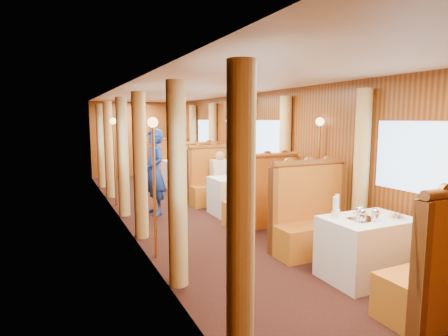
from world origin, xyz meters
TOP-DOWN VIEW (x-y plane):
  - floor at (0.00, 0.00)m, footprint 3.00×12.00m
  - ceiling at (0.00, 0.00)m, footprint 3.00×12.00m
  - wall_far at (0.00, 6.00)m, footprint 3.00×0.01m
  - wall_left at (-1.50, 0.00)m, footprint 0.01×12.00m
  - wall_right at (1.50, 0.00)m, footprint 0.01×12.00m
  - doorway_far at (0.00, 5.97)m, footprint 0.80×0.04m
  - table_near at (0.75, -3.50)m, footprint 1.05×0.72m
  - banquette_near_fwd at (0.75, -4.51)m, footprint 1.30×0.55m
  - banquette_near_aft at (0.75, -2.49)m, footprint 1.30×0.55m
  - table_mid at (0.75, 0.00)m, footprint 1.05×0.72m
  - banquette_mid_fwd at (0.75, -1.01)m, footprint 1.30×0.55m
  - banquette_mid_aft at (0.75, 1.01)m, footprint 1.30×0.55m
  - table_far at (0.75, 3.50)m, footprint 1.05×0.72m
  - banquette_far_fwd at (0.75, 2.49)m, footprint 1.30×0.55m
  - banquette_far_aft at (0.75, 4.51)m, footprint 1.30×0.55m
  - tea_tray at (0.62, -3.56)m, footprint 0.36×0.28m
  - teapot_left at (0.53, -3.61)m, footprint 0.15×0.11m
  - teapot_right at (0.69, -3.65)m, footprint 0.16×0.12m
  - teapot_back at (0.62, -3.48)m, footprint 0.17×0.14m
  - fruit_plate at (1.04, -3.66)m, footprint 0.23×0.23m
  - cup_inboard at (0.35, -3.36)m, footprint 0.08×0.08m
  - cup_outboard at (0.47, -3.26)m, footprint 0.08×0.08m
  - rose_vase_mid at (0.74, 0.03)m, footprint 0.06×0.06m
  - rose_vase_far at (0.74, 3.50)m, footprint 0.06×0.06m
  - window_left_near at (-1.49, -3.50)m, footprint 0.01×1.20m
  - curtain_left_near_a at (-1.38, -4.28)m, footprint 0.22×0.22m
  - curtain_left_near_b at (-1.38, -2.72)m, footprint 0.22×0.22m
  - window_right_near at (1.49, -3.50)m, footprint 0.01×1.20m
  - curtain_right_near_b at (1.38, -2.72)m, footprint 0.22×0.22m
  - window_left_mid at (-1.49, 0.00)m, footprint 0.01×1.20m
  - curtain_left_mid_a at (-1.38, -0.78)m, footprint 0.22×0.22m
  - curtain_left_mid_b at (-1.38, 0.78)m, footprint 0.22×0.22m
  - window_right_mid at (1.49, 0.00)m, footprint 0.01×1.20m
  - curtain_right_mid_a at (1.38, -0.78)m, footprint 0.22×0.22m
  - curtain_right_mid_b at (1.38, 0.78)m, footprint 0.22×0.22m
  - window_left_far at (-1.49, 3.50)m, footprint 0.01×1.20m
  - curtain_left_far_a at (-1.38, 2.72)m, footprint 0.22×0.22m
  - curtain_left_far_b at (-1.38, 4.28)m, footprint 0.22×0.22m
  - window_right_far at (1.49, 3.50)m, footprint 0.01×1.20m
  - curtain_right_far_a at (1.38, 2.72)m, footprint 0.22×0.22m
  - curtain_right_far_b at (1.38, 4.28)m, footprint 0.22×0.22m
  - sconce_left_fore at (-1.40, -1.75)m, footprint 0.14×0.14m
  - sconce_right_fore at (1.40, -1.75)m, footprint 0.14×0.14m
  - sconce_left_aft at (-1.40, 1.75)m, footprint 0.14×0.14m
  - sconce_right_aft at (1.40, 1.75)m, footprint 0.14×0.14m
  - steward at (-0.78, 0.64)m, footprint 0.50×0.68m
  - passenger at (0.75, 0.81)m, footprint 0.40×0.44m

SIDE VIEW (x-z plane):
  - floor at x=0.00m, z-range -0.01..0.01m
  - table_near at x=0.75m, z-range 0.00..0.75m
  - table_mid at x=0.75m, z-range 0.00..0.75m
  - table_far at x=0.75m, z-range 0.00..0.75m
  - banquette_near_fwd at x=0.75m, z-range -0.25..1.09m
  - banquette_near_aft at x=0.75m, z-range -0.25..1.09m
  - banquette_mid_fwd at x=0.75m, z-range -0.25..1.09m
  - banquette_mid_aft at x=0.75m, z-range -0.25..1.09m
  - banquette_far_fwd at x=0.75m, z-range -0.25..1.09m
  - banquette_far_aft at x=0.75m, z-range -0.25..1.09m
  - passenger at x=0.75m, z-range 0.36..1.12m
  - tea_tray at x=0.62m, z-range 0.75..0.76m
  - fruit_plate at x=1.04m, z-range 0.74..0.80m
  - teapot_back at x=0.62m, z-range 0.75..0.87m
  - teapot_right at x=0.69m, z-range 0.75..0.87m
  - teapot_left at x=0.53m, z-range 0.75..0.87m
  - cup_inboard at x=0.35m, z-range 0.72..0.99m
  - cup_outboard at x=0.47m, z-range 0.72..0.99m
  - steward at x=-0.78m, z-range 0.00..1.73m
  - rose_vase_mid at x=0.74m, z-range 0.75..1.11m
  - rose_vase_far at x=0.74m, z-range 0.75..1.11m
  - doorway_far at x=0.00m, z-range 0.00..2.00m
  - curtain_left_near_a at x=-1.38m, z-range 0.00..2.35m
  - curtain_left_near_b at x=-1.38m, z-range 0.00..2.35m
  - curtain_right_near_b at x=1.38m, z-range 0.00..2.35m
  - curtain_left_mid_a at x=-1.38m, z-range 0.00..2.35m
  - curtain_left_mid_b at x=-1.38m, z-range 0.00..2.35m
  - curtain_right_mid_a at x=1.38m, z-range 0.00..2.35m
  - curtain_right_mid_b at x=1.38m, z-range 0.00..2.35m
  - curtain_left_far_a at x=-1.38m, z-range 0.00..2.35m
  - curtain_left_far_b at x=-1.38m, z-range 0.00..2.35m
  - curtain_right_far_a at x=1.38m, z-range 0.00..2.35m
  - curtain_right_far_b at x=1.38m, z-range 0.00..2.35m
  - wall_far at x=0.00m, z-range 0.00..2.50m
  - wall_left at x=-1.50m, z-range 0.00..2.50m
  - wall_right at x=1.50m, z-range 0.00..2.50m
  - sconce_left_fore at x=-1.40m, z-range 0.41..2.36m
  - sconce_right_fore at x=1.40m, z-range 0.41..2.36m
  - sconce_left_aft at x=-1.40m, z-range 0.41..2.36m
  - sconce_right_aft at x=1.40m, z-range 0.41..2.36m
  - window_left_near at x=-1.49m, z-range 1.00..1.90m
  - window_right_near at x=1.49m, z-range 1.00..1.90m
  - window_left_mid at x=-1.49m, z-range 1.00..1.90m
  - window_right_mid at x=1.49m, z-range 1.00..1.90m
  - window_left_far at x=-1.49m, z-range 1.00..1.90m
  - window_right_far at x=1.49m, z-range 1.00..1.90m
  - ceiling at x=0.00m, z-range 2.49..2.51m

